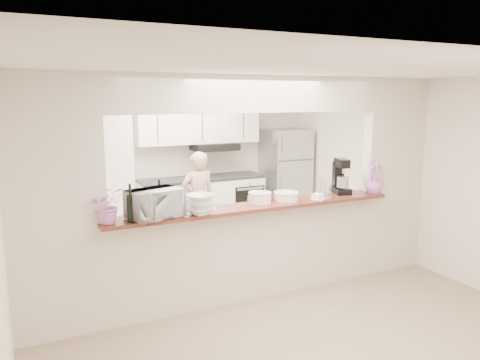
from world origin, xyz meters
TOP-DOWN VIEW (x-y plane):
  - floor at (0.00, 0.00)m, footprint 6.00×6.00m
  - tile_overlay at (0.00, 1.55)m, footprint 5.00×2.90m
  - partition at (0.00, 0.00)m, footprint 5.00×0.15m
  - bar_counter at (0.00, -0.00)m, footprint 3.40×0.38m
  - kitchen_cabinets at (-0.19, 2.72)m, footprint 3.15×0.62m
  - refrigerator at (2.05, 2.65)m, footprint 0.75×0.70m
  - flower_left at (-1.60, -0.10)m, footprint 0.33×0.29m
  - wine_bottle_a at (-1.05, 0.07)m, footprint 0.07×0.07m
  - wine_bottle_b at (-1.40, -0.15)m, footprint 0.07×0.07m
  - toaster_oven at (-1.15, -0.10)m, footprint 0.59×0.47m
  - serving_bowls at (-0.70, -0.17)m, footprint 0.34×0.34m
  - plate_stack_a at (0.10, 0.03)m, footprint 0.26×0.26m
  - plate_stack_b at (0.42, -0.01)m, footprint 0.29×0.29m
  - red_bowl at (0.20, 0.08)m, footprint 0.16×0.16m
  - tan_bowl at (0.05, 0.08)m, footprint 0.15×0.15m
  - utensil_caddy at (0.80, -0.15)m, footprint 0.30×0.24m
  - stand_mixer at (1.25, 0.06)m, footprint 0.26×0.33m
  - flower_right at (1.60, -0.15)m, footprint 0.26×0.26m
  - person at (0.11, 2.00)m, footprint 0.54×0.36m

SIDE VIEW (x-z plane):
  - floor at x=0.00m, z-range 0.00..0.00m
  - tile_overlay at x=0.00m, z-range 0.00..0.01m
  - bar_counter at x=0.00m, z-range 0.03..1.12m
  - person at x=0.11m, z-range 0.00..1.46m
  - refrigerator at x=2.05m, z-range 0.00..1.70m
  - kitchen_cabinets at x=-0.19m, z-range -0.15..2.10m
  - tan_bowl at x=0.05m, z-range 1.09..1.16m
  - red_bowl at x=0.20m, z-range 1.09..1.17m
  - plate_stack_b at x=0.42m, z-range 1.09..1.19m
  - plate_stack_a at x=0.10m, z-range 1.09..1.21m
  - serving_bowls at x=-0.70m, z-range 1.09..1.29m
  - utensil_caddy at x=0.80m, z-range 1.07..1.31m
  - wine_bottle_a at x=-1.05m, z-range 1.05..1.40m
  - toaster_oven at x=-1.15m, z-range 1.09..1.37m
  - wine_bottle_b at x=-1.40m, z-range 1.05..1.42m
  - flower_left at x=-1.60m, z-range 1.09..1.44m
  - stand_mixer at x=1.25m, z-range 1.07..1.50m
  - flower_right at x=1.60m, z-range 1.09..1.51m
  - partition at x=0.00m, z-range 0.23..2.73m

